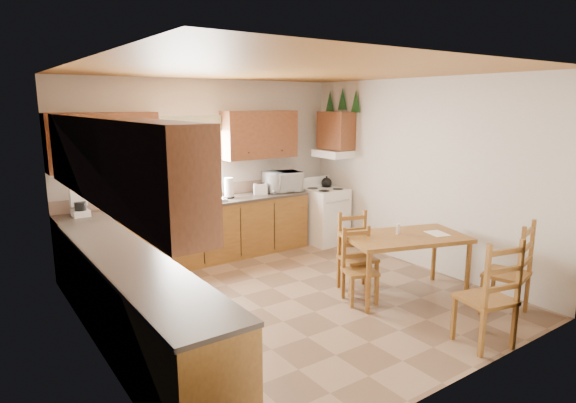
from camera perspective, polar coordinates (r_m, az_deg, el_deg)
floor at (r=5.99m, az=0.50°, el=-11.50°), size 4.50×4.50×0.00m
ceiling at (r=5.52m, az=0.55°, el=15.26°), size 4.50×4.50×0.00m
wall_left at (r=4.68m, az=-22.46°, el=-1.60°), size 4.50×4.50×0.00m
wall_right at (r=7.13m, az=15.37°, el=3.13°), size 4.50×4.50×0.00m
wall_back at (r=7.52m, az=-9.58°, el=3.80°), size 4.50×4.50×0.00m
wall_front at (r=4.03m, az=19.58°, el=-3.40°), size 4.50×4.50×0.00m
lower_cab_back at (r=7.27m, az=-10.97°, el=-3.83°), size 3.75×0.60×0.88m
lower_cab_left at (r=4.89m, az=-17.72°, el=-11.96°), size 0.60×3.60×0.88m
counter_back at (r=7.17m, az=-11.11°, el=-0.28°), size 3.75×0.63×0.04m
counter_left at (r=4.73m, az=-18.06°, el=-6.82°), size 0.63×3.60×0.04m
backsplash at (r=7.41m, az=-12.07°, el=0.93°), size 3.75×0.01×0.18m
upper_cab_back_left at (r=6.78m, az=-21.03°, el=6.66°), size 1.41×0.33×0.75m
upper_cab_back_right at (r=7.74m, az=-3.36°, el=7.92°), size 1.25×0.33×0.75m
upper_cab_left at (r=4.49m, az=-20.47°, el=4.58°), size 0.33×3.60×0.75m
upper_cab_stove at (r=8.11m, az=5.70°, el=8.36°), size 0.33×0.62×0.62m
range_hood at (r=8.10m, az=5.38°, el=5.67°), size 0.44×0.62×0.12m
window_frame at (r=7.34m, az=-11.64°, el=5.11°), size 1.13×0.02×1.18m
window_pane at (r=7.34m, az=-11.63°, el=5.11°), size 1.05×0.01×1.10m
window_valance at (r=7.28m, az=-11.71°, el=9.01°), size 1.19×0.01×0.24m
sink_basin at (r=7.19m, az=-10.58°, el=0.10°), size 0.75×0.45×0.04m
pine_decal_a at (r=7.94m, az=8.04°, el=11.71°), size 0.22×0.22×0.36m
pine_decal_b at (r=8.18m, az=6.48°, el=12.02°), size 0.22×0.22×0.36m
pine_decal_c at (r=8.42m, az=5.00°, el=11.76°), size 0.22×0.22×0.36m
stove at (r=8.19m, az=4.39°, el=-1.78°), size 0.62×0.64×0.92m
coffeemaker at (r=6.70m, az=-23.45°, el=-0.13°), size 0.26×0.29×0.35m
paper_towel at (r=7.41m, az=-7.03°, el=1.62°), size 0.15×0.15×0.31m
toaster at (r=7.66m, az=-3.30°, el=1.48°), size 0.24×0.20×0.17m
microwave at (r=7.90m, az=-0.67°, el=2.37°), size 0.59×0.47×0.33m
dining_table at (r=6.14m, az=13.61°, el=-7.38°), size 1.62×1.23×0.77m
chair_near_left at (r=5.12m, az=22.41°, el=-9.88°), size 0.55×0.53×1.10m
chair_near_right at (r=5.95m, az=24.51°, el=-7.19°), size 0.55×0.53×1.08m
chair_far_left at (r=5.83m, az=8.55°, el=-7.62°), size 0.47×0.46×0.88m
chair_far_right at (r=6.14m, az=8.27°, el=-6.07°), size 0.51×0.49×0.99m
table_paper at (r=6.22m, az=17.26°, el=-3.63°), size 0.28×0.33×0.00m
table_card at (r=6.05m, az=12.90°, el=-3.20°), size 0.09×0.06×0.13m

